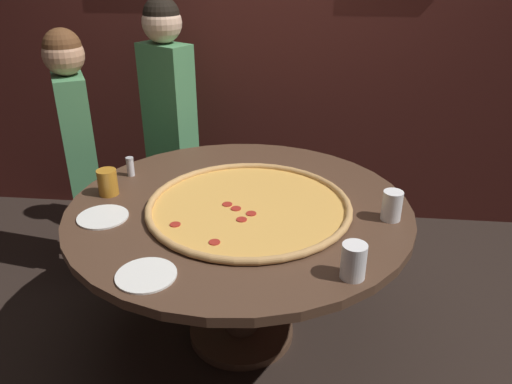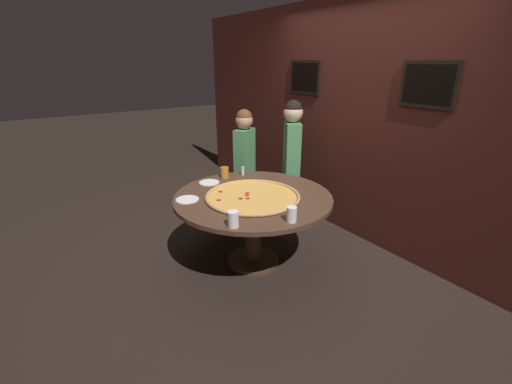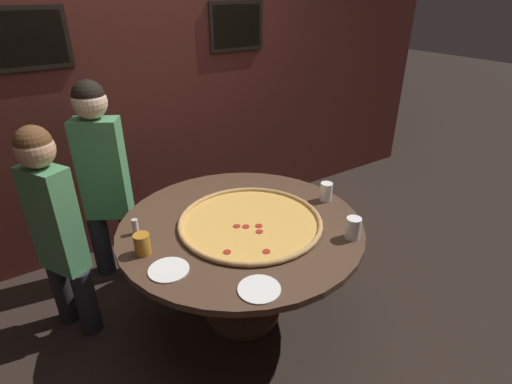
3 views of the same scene
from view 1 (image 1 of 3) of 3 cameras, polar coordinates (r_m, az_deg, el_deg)
The scene contains 12 objects.
ground_plane at distance 2.64m, azimuth -1.66°, elevation -15.79°, with size 24.00×24.00×0.00m, color black.
back_wall at distance 3.35m, azimuth 1.25°, elevation 18.27°, with size 6.40×0.08×2.60m.
dining_table at distance 2.28m, azimuth -1.85°, elevation -4.47°, with size 1.52×1.52×0.74m.
giant_pizza at distance 2.17m, azimuth -0.82°, elevation -1.59°, with size 0.90×0.90×0.03m.
drink_cup_centre_back at distance 2.38m, azimuth -16.59°, elevation 1.07°, with size 0.09×0.09×0.12m, color #BC7A23.
drink_cup_far_left at distance 1.75m, azimuth 11.09°, elevation -7.76°, with size 0.09×0.09×0.13m, color white.
drink_cup_by_shaker at distance 2.14m, azimuth 15.28°, elevation -1.51°, with size 0.08×0.08×0.13m, color white.
white_plate_far_back at distance 1.79m, azimuth -12.44°, elevation -9.26°, with size 0.21×0.21×0.01m, color white.
white_plate_beside_cup at distance 2.20m, azimuth -17.11°, elevation -2.74°, with size 0.21×0.21×0.01m, color white.
condiment_shaker at distance 2.55m, azimuth -14.17°, elevation 2.85°, with size 0.04×0.04×0.10m.
diner_far_right at distance 2.93m, azimuth -19.67°, elevation 5.36°, with size 0.28×0.37×1.41m.
diner_centre_back at distance 3.14m, azimuth -9.93°, elevation 9.16°, with size 0.40×0.31×1.52m.
Camera 1 is at (0.28, -1.94, 1.77)m, focal length 35.00 mm.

